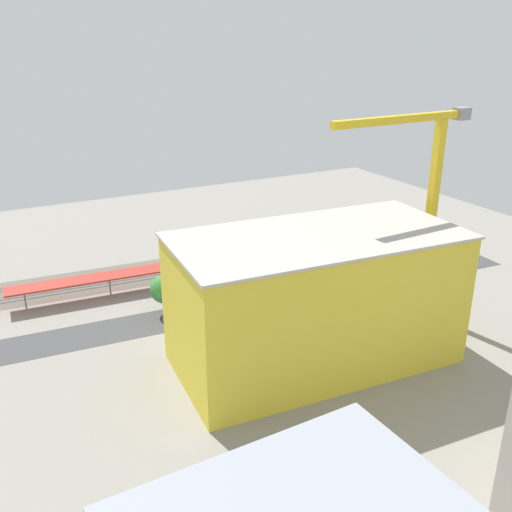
{
  "coord_description": "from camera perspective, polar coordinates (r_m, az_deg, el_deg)",
  "views": [
    {
      "loc": [
        50.08,
        88.83,
        47.44
      ],
      "look_at": [
        3.62,
        0.87,
        8.78
      ],
      "focal_mm": 39.89,
      "sensor_mm": 36.0,
      "label": 1
    }
  ],
  "objects": [
    {
      "name": "parked_car_0",
      "position": [
        121.21,
        13.53,
        -2.03
      ],
      "size": [
        4.23,
        1.97,
        1.76
      ],
      "color": "black",
      "rests_on": "ground"
    },
    {
      "name": "street_tree_4",
      "position": [
        103.97,
        -9.17,
        -3.29
      ],
      "size": [
        5.26,
        5.26,
        7.42
      ],
      "color": "brown",
      "rests_on": "ground"
    },
    {
      "name": "track_rails",
      "position": [
        128.81,
        -2.92,
        -0.32
      ],
      "size": [
        105.93,
        14.47,
        0.12
      ],
      "color": "#9E9EA8",
      "rests_on": "ground"
    },
    {
      "name": "box_truck_0",
      "position": [
        99.79,
        -2.84,
        -6.11
      ],
      "size": [
        8.64,
        2.81,
        3.33
      ],
      "color": "black",
      "rests_on": "ground"
    },
    {
      "name": "box_truck_1",
      "position": [
        99.59,
        -4.13,
        -6.17
      ],
      "size": [
        9.16,
        3.36,
        3.47
      ],
      "color": "black",
      "rests_on": "ground"
    },
    {
      "name": "street_tree_2",
      "position": [
        121.0,
        8.63,
        0.98
      ],
      "size": [
        6.29,
        6.29,
        9.21
      ],
      "color": "brown",
      "rests_on": "ground"
    },
    {
      "name": "tower_crane",
      "position": [
        100.13,
        16.39,
        5.52
      ],
      "size": [
        28.09,
        3.6,
        36.41
      ],
      "color": "gray",
      "rests_on": "ground"
    },
    {
      "name": "parked_car_3",
      "position": [
        109.81,
        5.8,
        -4.04
      ],
      "size": [
        4.71,
        2.08,
        1.71
      ],
      "color": "black",
      "rests_on": "ground"
    },
    {
      "name": "street_tree_3",
      "position": [
        131.82,
        13.96,
        1.77
      ],
      "size": [
        4.41,
        4.41,
        7.17
      ],
      "color": "brown",
      "rests_on": "ground"
    },
    {
      "name": "parked_car_1",
      "position": [
        117.34,
        11.42,
        -2.69
      ],
      "size": [
        4.67,
        2.4,
        1.56
      ],
      "color": "black",
      "rests_on": "ground"
    },
    {
      "name": "construction_building",
      "position": [
        86.38,
        6.0,
        -4.46
      ],
      "size": [
        43.25,
        23.21,
        20.31
      ],
      "primitive_type": "cube",
      "rotation": [
        0.0,
        0.0,
        -0.07
      ],
      "color": "yellow",
      "rests_on": "ground"
    },
    {
      "name": "parked_car_2",
      "position": [
        113.37,
        8.39,
        -3.32
      ],
      "size": [
        4.33,
        2.13,
        1.76
      ],
      "color": "black",
      "rests_on": "ground"
    },
    {
      "name": "street_asphalt",
      "position": [
        110.19,
        2.17,
        -4.28
      ],
      "size": [
        106.54,
        16.21,
        0.01
      ],
      "primitive_type": "cube",
      "rotation": [
        0.0,
        0.0,
        -0.07
      ],
      "color": "#424244",
      "rests_on": "ground"
    },
    {
      "name": "passenger_coach",
      "position": [
        147.29,
        9.04,
        3.42
      ],
      "size": [
        17.2,
        4.25,
        5.82
      ],
      "color": "black",
      "rests_on": "ground"
    },
    {
      "name": "street_tree_1",
      "position": [
        115.78,
        4.16,
        -0.29
      ],
      "size": [
        5.18,
        5.18,
        7.68
      ],
      "color": "brown",
      "rests_on": "ground"
    },
    {
      "name": "street_tree_0",
      "position": [
        111.52,
        -0.65,
        -1.06
      ],
      "size": [
        4.88,
        4.88,
        7.6
      ],
      "color": "brown",
      "rests_on": "ground"
    },
    {
      "name": "construction_roof_slab",
      "position": [
        82.45,
        6.27,
        2.04
      ],
      "size": [
        43.89,
        23.85,
        0.4
      ],
      "primitive_type": "cube",
      "rotation": [
        0.0,
        0.0,
        -0.07
      ],
      "color": "#B7B2A8",
      "rests_on": "construction_building"
    },
    {
      "name": "locomotive",
      "position": [
        135.56,
        1.07,
        1.6
      ],
      "size": [
        15.42,
        3.97,
        5.33
      ],
      "color": "black",
      "rests_on": "ground"
    },
    {
      "name": "rail_bed",
      "position": [
        128.88,
        -2.92,
        -0.39
      ],
      "size": [
        106.85,
        20.88,
        0.01
      ],
      "primitive_type": "cube",
      "rotation": [
        0.0,
        0.0,
        -0.07
      ],
      "color": "#665E54",
      "rests_on": "ground"
    },
    {
      "name": "ground_plane",
      "position": [
        112.47,
        1.43,
        -3.72
      ],
      "size": [
        169.87,
        169.87,
        0.0
      ],
      "primitive_type": "plane",
      "color": "gray",
      "rests_on": "ground"
    },
    {
      "name": "traffic_light",
      "position": [
        105.47,
        -6.66,
        -3.0
      ],
      "size": [
        0.5,
        0.36,
        6.68
      ],
      "color": "#333333",
      "rests_on": "ground"
    },
    {
      "name": "box_truck_2",
      "position": [
        103.4,
        1.47,
        -4.97
      ],
      "size": [
        9.91,
        3.88,
        3.69
      ],
      "color": "black",
      "rests_on": "ground"
    },
    {
      "name": "platform_canopy_near",
      "position": [
        117.1,
        -7.05,
        -0.8
      ],
      "size": [
        69.27,
        9.17,
        4.04
      ],
      "color": "#A82D23",
      "rests_on": "ground"
    }
  ]
}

